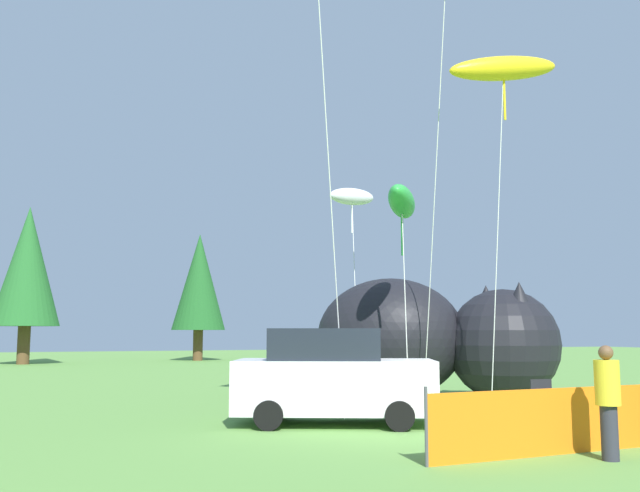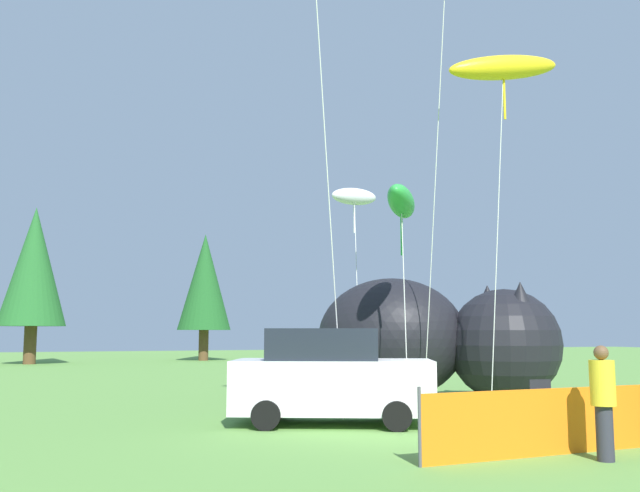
% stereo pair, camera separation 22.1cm
% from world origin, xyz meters
% --- Properties ---
extents(ground_plane, '(120.00, 120.00, 0.00)m').
position_xyz_m(ground_plane, '(0.00, 0.00, 0.00)').
color(ground_plane, '#609342').
extents(parked_car, '(4.42, 3.28, 1.94)m').
position_xyz_m(parked_car, '(-1.64, 1.57, 0.95)').
color(parked_car, white).
rests_on(parked_car, ground).
extents(folding_chair, '(0.58, 0.58, 0.88)m').
position_xyz_m(folding_chair, '(2.61, 0.27, 0.50)').
color(folding_chair, black).
rests_on(folding_chair, ground).
extents(inflatable_cat, '(6.77, 5.78, 3.38)m').
position_xyz_m(inflatable_cat, '(2.82, 5.45, 1.56)').
color(inflatable_cat, black).
rests_on(inflatable_cat, ground).
extents(safety_fence, '(7.02, 0.48, 1.11)m').
position_xyz_m(safety_fence, '(1.34, -2.90, 0.50)').
color(safety_fence, orange).
rests_on(safety_fence, ground).
extents(spectator_in_green_shirt, '(0.37, 0.37, 1.68)m').
position_xyz_m(spectator_in_green_shirt, '(0.60, -3.67, 0.91)').
color(spectator_in_green_shirt, '#2D2D38').
rests_on(spectator_in_green_shirt, ground).
extents(kite_yellow_hero, '(3.08, 0.85, 8.85)m').
position_xyz_m(kite_yellow_hero, '(3.05, 1.92, 8.27)').
color(kite_yellow_hero, silver).
rests_on(kite_yellow_hero, ground).
extents(kite_green_fish, '(1.77, 2.03, 5.47)m').
position_xyz_m(kite_green_fish, '(0.73, 2.93, 4.97)').
color(kite_green_fish, silver).
rests_on(kite_green_fish, ground).
extents(kite_white_ghost, '(2.04, 3.04, 7.06)m').
position_xyz_m(kite_white_ghost, '(2.84, 10.64, 6.62)').
color(kite_white_ghost, silver).
rests_on(kite_white_ghost, ground).
extents(horizon_tree_west, '(3.89, 3.89, 9.27)m').
position_xyz_m(horizon_tree_west, '(-8.12, 33.08, 5.69)').
color(horizon_tree_west, brown).
rests_on(horizon_tree_west, ground).
extents(horizon_tree_mid, '(3.51, 3.51, 8.37)m').
position_xyz_m(horizon_tree_mid, '(2.44, 34.76, 5.14)').
color(horizon_tree_mid, brown).
rests_on(horizon_tree_mid, ground).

